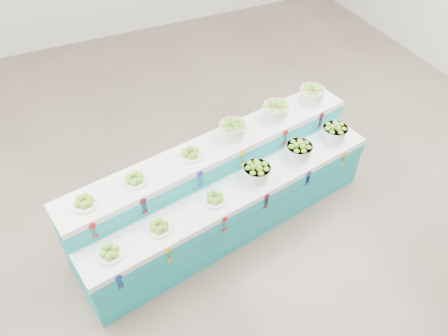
# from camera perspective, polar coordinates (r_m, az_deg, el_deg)

# --- Properties ---
(ground) EXTENTS (10.00, 10.00, 0.00)m
(ground) POSITION_cam_1_polar(r_m,az_deg,el_deg) (5.65, -2.06, -5.69)
(ground) COLOR brown
(ground) RESTS_ON ground
(display_stand) EXTENTS (3.72, 1.58, 1.02)m
(display_stand) POSITION_cam_1_polar(r_m,az_deg,el_deg) (5.20, 0.00, -2.87)
(display_stand) COLOR #1AA2A9
(display_stand) RESTS_ON ground
(plate_lower_left) EXTENTS (0.30, 0.30, 0.10)m
(plate_lower_left) POSITION_cam_1_polar(r_m,az_deg,el_deg) (4.47, -14.10, -10.12)
(plate_lower_left) COLOR white
(plate_lower_left) RESTS_ON display_stand
(plate_lower_mid) EXTENTS (0.30, 0.30, 0.10)m
(plate_lower_mid) POSITION_cam_1_polar(r_m,az_deg,el_deg) (4.57, -8.10, -7.21)
(plate_lower_mid) COLOR white
(plate_lower_mid) RESTS_ON display_stand
(plate_lower_right) EXTENTS (0.30, 0.30, 0.10)m
(plate_lower_right) POSITION_cam_1_polar(r_m,az_deg,el_deg) (4.78, -1.16, -3.71)
(plate_lower_right) COLOR white
(plate_lower_right) RESTS_ON display_stand
(basket_lower_left) EXTENTS (0.35, 0.35, 0.22)m
(basket_lower_left) POSITION_cam_1_polar(r_m,az_deg,el_deg) (4.97, 4.12, -0.49)
(basket_lower_left) COLOR silver
(basket_lower_left) RESTS_ON display_stand
(basket_lower_mid) EXTENTS (0.35, 0.35, 0.22)m
(basket_lower_mid) POSITION_cam_1_polar(r_m,az_deg,el_deg) (5.29, 9.36, 2.20)
(basket_lower_mid) COLOR silver
(basket_lower_mid) RESTS_ON display_stand
(basket_lower_right) EXTENTS (0.35, 0.35, 0.22)m
(basket_lower_right) POSITION_cam_1_polar(r_m,az_deg,el_deg) (5.63, 13.66, 4.38)
(basket_lower_right) COLOR silver
(basket_lower_right) RESTS_ON display_stand
(plate_upper_left) EXTENTS (0.30, 0.30, 0.10)m
(plate_upper_left) POSITION_cam_1_polar(r_m,az_deg,el_deg) (4.54, -17.09, -4.00)
(plate_upper_left) COLOR white
(plate_upper_left) RESTS_ON display_stand
(plate_upper_mid) EXTENTS (0.30, 0.30, 0.10)m
(plate_upper_mid) POSITION_cam_1_polar(r_m,az_deg,el_deg) (4.64, -11.16, -1.30)
(plate_upper_mid) COLOR white
(plate_upper_mid) RESTS_ON display_stand
(plate_upper_right) EXTENTS (0.30, 0.30, 0.10)m
(plate_upper_right) POSITION_cam_1_polar(r_m,az_deg,el_deg) (4.84, -4.20, 1.88)
(plate_upper_right) COLOR white
(plate_upper_right) RESTS_ON display_stand
(basket_upper_left) EXTENTS (0.35, 0.35, 0.22)m
(basket_upper_left) POSITION_cam_1_polar(r_m,az_deg,el_deg) (5.03, 1.14, 4.86)
(basket_upper_left) COLOR silver
(basket_upper_left) RESTS_ON display_stand
(basket_upper_mid) EXTENTS (0.35, 0.35, 0.22)m
(basket_upper_mid) POSITION_cam_1_polar(r_m,az_deg,el_deg) (5.35, 6.51, 7.21)
(basket_upper_mid) COLOR silver
(basket_upper_mid) RESTS_ON display_stand
(basket_upper_right) EXTENTS (0.35, 0.35, 0.22)m
(basket_upper_right) POSITION_cam_1_polar(r_m,az_deg,el_deg) (5.68, 10.96, 9.09)
(basket_upper_right) COLOR silver
(basket_upper_right) RESTS_ON display_stand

